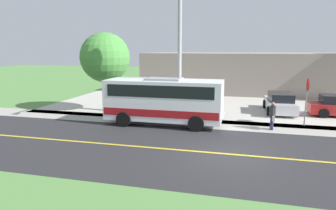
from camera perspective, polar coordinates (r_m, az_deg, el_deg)
name	(u,v)px	position (r m, az deg, el deg)	size (l,w,h in m)	color
ground_plane	(229,154)	(13.64, 11.58, -9.18)	(120.00, 120.00, 0.00)	#548442
road_surface	(229,154)	(13.64, 11.58, -9.16)	(8.00, 100.00, 0.01)	#28282B
sidewalk	(233,125)	(18.62, 12.35, -3.79)	(2.40, 100.00, 0.01)	#9E9991
parking_lot_surface	(274,106)	(25.78, 19.58, -0.15)	(14.00, 36.00, 0.01)	#B2ADA3
road_centre_line	(229,154)	(13.64, 11.58, -9.14)	(0.16, 100.00, 0.00)	gold
shuttle_bus_front	(164,99)	(18.21, -0.74, 1.17)	(2.68, 7.12, 2.85)	white
pedestrian_with_bags	(272,115)	(18.07, 19.25, -1.82)	(0.72, 0.34, 1.61)	#1E2347
stop_sign	(307,94)	(19.47, 24.93, 1.97)	(0.76, 0.07, 2.88)	slate
street_light_pole	(179,44)	(18.12, 2.15, 11.50)	(1.97, 0.24, 8.85)	#9E9EA3
parked_car_near	(280,103)	(23.25, 20.52, 0.38)	(4.47, 2.15, 1.45)	silver
tree_curbside	(105,58)	(22.50, -11.88, 8.81)	(3.61, 3.61, 5.75)	brown
commercial_building	(246,72)	(34.33, 14.64, 6.15)	(10.00, 21.33, 4.10)	gray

